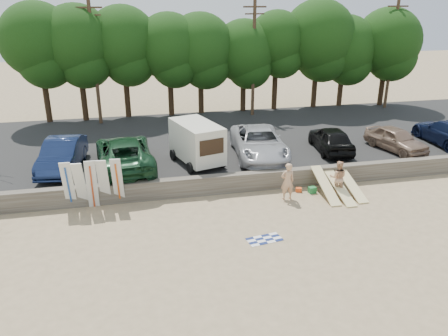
{
  "coord_description": "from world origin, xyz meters",
  "views": [
    {
      "loc": [
        -7.73,
        -17.58,
        9.58
      ],
      "look_at": [
        -3.22,
        3.0,
        1.38
      ],
      "focal_mm": 35.0,
      "sensor_mm": 36.0,
      "label": 1
    }
  ],
  "objects_px": {
    "car_0": "(62,155)",
    "beachgoer_a": "(287,181)",
    "car_1": "(124,153)",
    "car_4": "(396,139)",
    "car_2": "(259,143)",
    "car_5": "(448,132)",
    "box_trailer": "(197,141)",
    "car_3": "(331,139)",
    "cooler": "(312,190)",
    "beachgoer_b": "(338,178)"
  },
  "relations": [
    {
      "from": "car_0",
      "to": "beachgoer_a",
      "type": "bearing_deg",
      "value": -16.54
    },
    {
      "from": "car_1",
      "to": "car_4",
      "type": "bearing_deg",
      "value": 174.35
    },
    {
      "from": "car_1",
      "to": "car_2",
      "type": "bearing_deg",
      "value": 177.7
    },
    {
      "from": "car_4",
      "to": "car_5",
      "type": "distance_m",
      "value": 4.0
    },
    {
      "from": "car_2",
      "to": "car_5",
      "type": "distance_m",
      "value": 12.64
    },
    {
      "from": "box_trailer",
      "to": "car_2",
      "type": "bearing_deg",
      "value": -10.1
    },
    {
      "from": "beachgoer_a",
      "to": "car_3",
      "type": "bearing_deg",
      "value": -135.51
    },
    {
      "from": "car_1",
      "to": "car_0",
      "type": "bearing_deg",
      "value": -12.4
    },
    {
      "from": "car_1",
      "to": "cooler",
      "type": "height_order",
      "value": "car_1"
    },
    {
      "from": "car_3",
      "to": "beachgoer_a",
      "type": "relative_size",
      "value": 2.36
    },
    {
      "from": "car_2",
      "to": "car_3",
      "type": "distance_m",
      "value": 4.64
    },
    {
      "from": "box_trailer",
      "to": "cooler",
      "type": "distance_m",
      "value": 6.97
    },
    {
      "from": "box_trailer",
      "to": "car_5",
      "type": "xyz_separation_m",
      "value": [
        16.44,
        0.04,
        -0.54
      ]
    },
    {
      "from": "car_0",
      "to": "beachgoer_a",
      "type": "relative_size",
      "value": 2.63
    },
    {
      "from": "car_1",
      "to": "car_3",
      "type": "xyz_separation_m",
      "value": [
        12.5,
        0.23,
        -0.1
      ]
    },
    {
      "from": "car_1",
      "to": "beachgoer_b",
      "type": "height_order",
      "value": "car_1"
    },
    {
      "from": "car_0",
      "to": "car_5",
      "type": "relative_size",
      "value": 0.93
    },
    {
      "from": "car_2",
      "to": "car_4",
      "type": "distance_m",
      "value": 8.69
    },
    {
      "from": "car_2",
      "to": "car_3",
      "type": "bearing_deg",
      "value": 6.12
    },
    {
      "from": "car_1",
      "to": "beachgoer_b",
      "type": "bearing_deg",
      "value": 154.02
    },
    {
      "from": "car_3",
      "to": "beachgoer_b",
      "type": "bearing_deg",
      "value": 76.7
    },
    {
      "from": "car_5",
      "to": "cooler",
      "type": "relative_size",
      "value": 14.59
    },
    {
      "from": "car_1",
      "to": "car_5",
      "type": "distance_m",
      "value": 20.49
    },
    {
      "from": "car_5",
      "to": "beachgoer_b",
      "type": "distance_m",
      "value": 10.62
    },
    {
      "from": "car_1",
      "to": "car_2",
      "type": "relative_size",
      "value": 1.04
    },
    {
      "from": "car_3",
      "to": "car_4",
      "type": "bearing_deg",
      "value": 176.6
    },
    {
      "from": "car_5",
      "to": "car_3",
      "type": "bearing_deg",
      "value": -0.72
    },
    {
      "from": "box_trailer",
      "to": "car_5",
      "type": "height_order",
      "value": "box_trailer"
    },
    {
      "from": "car_4",
      "to": "car_5",
      "type": "height_order",
      "value": "car_5"
    },
    {
      "from": "box_trailer",
      "to": "car_0",
      "type": "distance_m",
      "value": 7.45
    },
    {
      "from": "car_1",
      "to": "car_3",
      "type": "bearing_deg",
      "value": 177.22
    },
    {
      "from": "beachgoer_a",
      "to": "beachgoer_b",
      "type": "distance_m",
      "value": 2.79
    },
    {
      "from": "car_3",
      "to": "car_0",
      "type": "bearing_deg",
      "value": 6.24
    },
    {
      "from": "car_1",
      "to": "car_3",
      "type": "distance_m",
      "value": 12.51
    },
    {
      "from": "car_4",
      "to": "car_0",
      "type": "bearing_deg",
      "value": 163.84
    },
    {
      "from": "car_2",
      "to": "car_5",
      "type": "xyz_separation_m",
      "value": [
        12.63,
        -0.35,
        -0.05
      ]
    },
    {
      "from": "car_1",
      "to": "beachgoer_b",
      "type": "relative_size",
      "value": 3.49
    },
    {
      "from": "car_2",
      "to": "car_3",
      "type": "height_order",
      "value": "car_2"
    },
    {
      "from": "car_4",
      "to": "beachgoer_a",
      "type": "distance_m",
      "value": 9.39
    },
    {
      "from": "car_3",
      "to": "cooler",
      "type": "height_order",
      "value": "car_3"
    },
    {
      "from": "car_2",
      "to": "beachgoer_a",
      "type": "relative_size",
      "value": 3.16
    },
    {
      "from": "car_0",
      "to": "beachgoer_b",
      "type": "relative_size",
      "value": 2.8
    },
    {
      "from": "car_3",
      "to": "beachgoer_b",
      "type": "relative_size",
      "value": 2.52
    },
    {
      "from": "car_3",
      "to": "car_4",
      "type": "xyz_separation_m",
      "value": [
        4.01,
        -0.75,
        -0.06
      ]
    },
    {
      "from": "car_1",
      "to": "cooler",
      "type": "xyz_separation_m",
      "value": [
        9.57,
        -4.0,
        -1.43
      ]
    },
    {
      "from": "car_5",
      "to": "beachgoer_b",
      "type": "relative_size",
      "value": 3.03
    },
    {
      "from": "box_trailer",
      "to": "car_0",
      "type": "xyz_separation_m",
      "value": [
        -7.4,
        0.69,
        -0.5
      ]
    },
    {
      "from": "car_2",
      "to": "car_5",
      "type": "relative_size",
      "value": 1.11
    },
    {
      "from": "car_5",
      "to": "beachgoer_b",
      "type": "bearing_deg",
      "value": 25.53
    },
    {
      "from": "car_3",
      "to": "beachgoer_a",
      "type": "height_order",
      "value": "car_3"
    }
  ]
}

